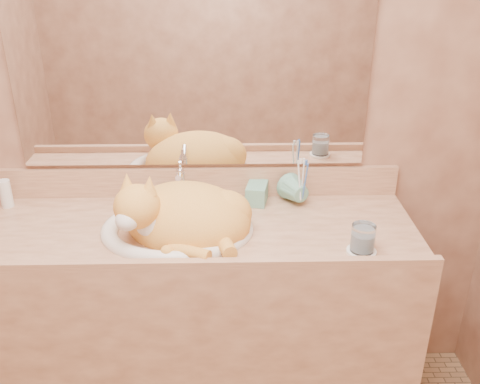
{
  "coord_description": "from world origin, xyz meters",
  "views": [
    {
      "loc": [
        0.13,
        -0.94,
        1.78
      ],
      "look_at": [
        0.17,
        0.7,
        1.0
      ],
      "focal_mm": 40.0,
      "sensor_mm": 36.0,
      "label": 1
    }
  ],
  "objects_px": {
    "vanity_counter": "(196,323)",
    "sink_basin": "(176,210)",
    "water_glass": "(363,238)",
    "soap_dispenser": "(255,189)",
    "toothbrush_cup": "(302,196)",
    "cat": "(181,214)"
  },
  "relations": [
    {
      "from": "vanity_counter",
      "to": "sink_basin",
      "type": "bearing_deg",
      "value": -158.36
    },
    {
      "from": "vanity_counter",
      "to": "water_glass",
      "type": "height_order",
      "value": "water_glass"
    },
    {
      "from": "vanity_counter",
      "to": "soap_dispenser",
      "type": "bearing_deg",
      "value": 32.35
    },
    {
      "from": "vanity_counter",
      "to": "toothbrush_cup",
      "type": "bearing_deg",
      "value": 19.93
    },
    {
      "from": "sink_basin",
      "to": "cat",
      "type": "relative_size",
      "value": 1.16
    },
    {
      "from": "sink_basin",
      "to": "water_glass",
      "type": "xyz_separation_m",
      "value": [
        0.61,
        -0.16,
        -0.03
      ]
    },
    {
      "from": "vanity_counter",
      "to": "soap_dispenser",
      "type": "xyz_separation_m",
      "value": [
        0.23,
        0.15,
        0.51
      ]
    },
    {
      "from": "cat",
      "to": "soap_dispenser",
      "type": "height_order",
      "value": "cat"
    },
    {
      "from": "toothbrush_cup",
      "to": "sink_basin",
      "type": "bearing_deg",
      "value": -159.88
    },
    {
      "from": "water_glass",
      "to": "vanity_counter",
      "type": "bearing_deg",
      "value": 162.29
    },
    {
      "from": "sink_basin",
      "to": "water_glass",
      "type": "bearing_deg",
      "value": -22.7
    },
    {
      "from": "sink_basin",
      "to": "cat",
      "type": "distance_m",
      "value": 0.03
    },
    {
      "from": "soap_dispenser",
      "to": "toothbrush_cup",
      "type": "height_order",
      "value": "soap_dispenser"
    },
    {
      "from": "vanity_counter",
      "to": "water_glass",
      "type": "xyz_separation_m",
      "value": [
        0.56,
        -0.18,
        0.48
      ]
    },
    {
      "from": "sink_basin",
      "to": "vanity_counter",
      "type": "bearing_deg",
      "value": 13.55
    },
    {
      "from": "vanity_counter",
      "to": "cat",
      "type": "xyz_separation_m",
      "value": [
        -0.03,
        -0.04,
        0.5
      ]
    },
    {
      "from": "cat",
      "to": "soap_dispenser",
      "type": "relative_size",
      "value": 2.68
    },
    {
      "from": "sink_basin",
      "to": "soap_dispenser",
      "type": "distance_m",
      "value": 0.32
    },
    {
      "from": "cat",
      "to": "water_glass",
      "type": "height_order",
      "value": "cat"
    },
    {
      "from": "sink_basin",
      "to": "toothbrush_cup",
      "type": "distance_m",
      "value": 0.49
    },
    {
      "from": "vanity_counter",
      "to": "toothbrush_cup",
      "type": "xyz_separation_m",
      "value": [
        0.41,
        0.15,
        0.47
      ]
    },
    {
      "from": "toothbrush_cup",
      "to": "soap_dispenser",
      "type": "bearing_deg",
      "value": -179.19
    }
  ]
}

